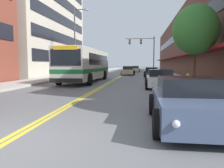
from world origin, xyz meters
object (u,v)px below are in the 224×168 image
at_px(car_black_parked_left_mid, 99,71).
at_px(street_lamp_left_far, 77,38).
at_px(street_tree_right_mid, 196,30).
at_px(traffic_signal_mast, 144,47).
at_px(car_beige_moving_lead, 128,71).
at_px(fire_hydrant, 188,81).
at_px(car_slate_blue_parked_right_foreground, 188,103).
at_px(city_bus, 87,64).
at_px(car_red_parked_left_far, 92,72).
at_px(car_white_parked_right_mid, 160,79).
at_px(car_champagne_moving_second, 135,69).
at_px(car_silver_moving_third, 135,69).
at_px(car_charcoal_parked_right_far, 151,72).

distance_m(car_black_parked_left_mid, street_lamp_left_far, 11.52).
bearing_deg(street_tree_right_mid, traffic_signal_mast, 98.06).
distance_m(car_beige_moving_lead, fire_hydrant, 20.61).
relative_size(car_slate_blue_parked_right_foreground, traffic_signal_mast, 0.60).
relative_size(city_bus, car_black_parked_left_mid, 2.41).
relative_size(street_lamp_left_far, fire_hydrant, 9.10).
height_order(car_red_parked_left_far, car_beige_moving_lead, car_beige_moving_lead).
height_order(car_slate_blue_parked_right_foreground, car_white_parked_right_mid, car_slate_blue_parked_right_foreground).
relative_size(car_black_parked_left_mid, car_slate_blue_parked_right_foreground, 1.19).
distance_m(car_beige_moving_lead, traffic_signal_mast, 9.17).
relative_size(car_champagne_moving_second, fire_hydrant, 4.69).
height_order(car_slate_blue_parked_right_foreground, car_silver_moving_third, car_slate_blue_parked_right_foreground).
distance_m(city_bus, car_black_parked_left_mid, 16.20).
xyz_separation_m(car_red_parked_left_far, traffic_signal_mast, (7.68, 11.16, 4.30)).
height_order(car_black_parked_left_mid, street_tree_right_mid, street_tree_right_mid).
bearing_deg(fire_hydrant, car_charcoal_parked_right_far, 96.22).
bearing_deg(car_slate_blue_parked_right_foreground, car_white_parked_right_mid, 89.79).
relative_size(city_bus, traffic_signal_mast, 1.72).
distance_m(car_black_parked_left_mid, car_white_parked_right_mid, 22.72).
bearing_deg(car_beige_moving_lead, car_charcoal_parked_right_far, -53.87).
bearing_deg(car_white_parked_right_mid, city_bus, 143.77).
xyz_separation_m(car_slate_blue_parked_right_foreground, car_beige_moving_lead, (-3.44, 28.29, 0.02)).
distance_m(car_red_parked_left_far, car_beige_moving_lead, 6.17).
distance_m(car_red_parked_left_far, car_champagne_moving_second, 17.46).
bearing_deg(street_tree_right_mid, car_silver_moving_third, 98.68).
bearing_deg(car_champagne_moving_second, street_lamp_left_far, -107.32).
distance_m(car_white_parked_right_mid, traffic_signal_mast, 26.48).
height_order(car_charcoal_parked_right_far, street_tree_right_mid, street_tree_right_mid).
xyz_separation_m(city_bus, car_charcoal_parked_right_far, (6.72, 8.74, -1.14)).
relative_size(car_black_parked_left_mid, street_tree_right_mid, 0.82).
relative_size(car_charcoal_parked_right_far, fire_hydrant, 4.52).
bearing_deg(car_black_parked_left_mid, car_silver_moving_third, 70.99).
distance_m(car_black_parked_left_mid, car_champagne_moving_second, 11.92).
bearing_deg(fire_hydrant, traffic_signal_mast, 95.23).
distance_m(car_beige_moving_lead, street_lamp_left_far, 10.87).
bearing_deg(car_black_parked_left_mid, car_slate_blue_parked_right_foreground, -74.46).
xyz_separation_m(car_slate_blue_parked_right_foreground, car_silver_moving_third, (-2.91, 47.42, -0.03)).
relative_size(traffic_signal_mast, fire_hydrant, 7.38).
height_order(car_black_parked_left_mid, street_lamp_left_far, street_lamp_left_far).
height_order(car_white_parked_right_mid, car_beige_moving_lead, car_beige_moving_lead).
relative_size(car_black_parked_left_mid, fire_hydrant, 5.25).
bearing_deg(car_charcoal_parked_right_far, street_lamp_left_far, -160.44).
xyz_separation_m(car_champagne_moving_second, traffic_signal_mast, (1.91, -5.32, 4.26)).
bearing_deg(car_black_parked_left_mid, car_champagne_moving_second, 60.91).
height_order(car_red_parked_left_far, street_tree_right_mid, street_tree_right_mid).
xyz_separation_m(car_beige_moving_lead, street_tree_right_mid, (6.09, -17.25, 3.62)).
bearing_deg(car_champagne_moving_second, city_bus, -98.46).
bearing_deg(car_black_parked_left_mid, city_bus, -83.39).
distance_m(car_slate_blue_parked_right_foreground, traffic_signal_mast, 36.27).
height_order(car_charcoal_parked_right_far, car_beige_moving_lead, car_beige_moving_lead).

